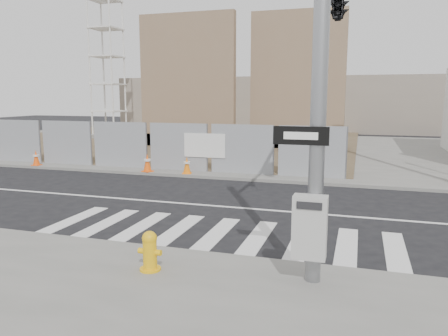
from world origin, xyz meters
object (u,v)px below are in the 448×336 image
(signal_pole, at_px, (333,24))
(traffic_cone_c, at_px, (147,163))
(traffic_cone_b, at_px, (36,158))
(traffic_cone_d, at_px, (187,165))
(crane_tower, at_px, (105,16))
(fire_hydrant, at_px, (150,251))

(signal_pole, bearing_deg, traffic_cone_c, 141.14)
(traffic_cone_b, xyz_separation_m, traffic_cone_c, (5.63, 0.00, 0.03))
(signal_pole, xyz_separation_m, traffic_cone_c, (-7.78, 6.27, -4.29))
(traffic_cone_b, height_order, traffic_cone_d, traffic_cone_d)
(signal_pole, height_order, crane_tower, crane_tower)
(fire_hydrant, bearing_deg, traffic_cone_c, 118.73)
(fire_hydrant, relative_size, traffic_cone_d, 1.05)
(traffic_cone_c, bearing_deg, traffic_cone_b, -180.00)
(traffic_cone_b, distance_m, traffic_cone_c, 5.63)
(crane_tower, xyz_separation_m, traffic_cone_d, (11.48, -12.72, -8.56))
(traffic_cone_c, bearing_deg, fire_hydrant, -62.54)
(signal_pole, xyz_separation_m, crane_tower, (-17.49, 19.05, 4.24))
(crane_tower, height_order, traffic_cone_b, crane_tower)
(signal_pole, bearing_deg, fire_hydrant, -132.01)
(traffic_cone_c, bearing_deg, crane_tower, 127.25)
(signal_pole, xyz_separation_m, fire_hydrant, (-2.87, -3.18, -4.30))
(traffic_cone_b, bearing_deg, signal_pole, -25.05)
(crane_tower, bearing_deg, fire_hydrant, -56.65)
(traffic_cone_d, bearing_deg, fire_hydrant, -71.65)
(crane_tower, distance_m, traffic_cone_d, 19.15)
(signal_pole, relative_size, traffic_cone_b, 10.04)
(signal_pole, bearing_deg, traffic_cone_d, 133.58)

